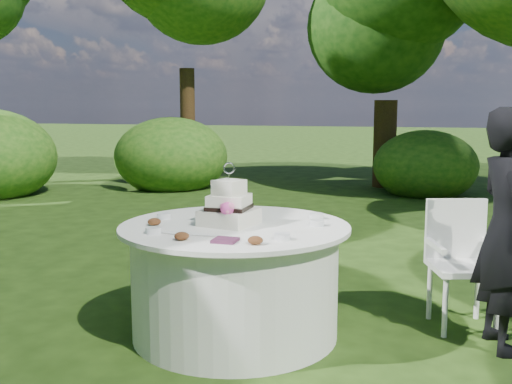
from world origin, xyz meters
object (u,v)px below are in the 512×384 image
table (235,279)px  chair (460,254)px  napkins (225,240)px  guest (506,230)px  cake (229,208)px

table → chair: size_ratio=1.74×
napkins → table: napkins is taller
guest → chair: (-0.25, 0.37, -0.26)m
guest → chair: size_ratio=1.74×
guest → cake: bearing=82.3°
chair → table: bearing=-157.0°
cake → chair: 1.69m
guest → cake: size_ratio=3.63×
table → chair: bearing=23.0°
table → cake: bearing=-168.1°
table → guest: bearing=8.6°
table → cake: cake is taller
napkins → table: 0.64m
napkins → guest: size_ratio=0.09×
chair → guest: bearing=-55.5°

